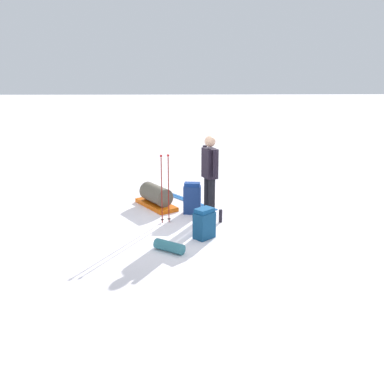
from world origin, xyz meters
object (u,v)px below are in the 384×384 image
(backpack_bright, at_px, (192,198))
(gear_sled, at_px, (156,197))
(ski_poles_planted_near, at_px, (165,185))
(backpack_large_dark, at_px, (204,224))
(skier_standing, at_px, (210,173))
(thermos_bottle, at_px, (221,216))
(ski_pair_near, at_px, (190,201))
(sleeping_mat_rolled, at_px, (169,246))

(backpack_bright, bearing_deg, gear_sled, -31.42)
(ski_poles_planted_near, height_order, gear_sled, ski_poles_planted_near)
(backpack_large_dark, height_order, backpack_bright, backpack_bright)
(skier_standing, distance_m, backpack_bright, 0.77)
(backpack_bright, distance_m, thermos_bottle, 0.81)
(ski_pair_near, bearing_deg, gear_sled, 25.08)
(backpack_bright, distance_m, gear_sled, 0.94)
(ski_pair_near, relative_size, gear_sled, 1.19)
(ski_poles_planted_near, bearing_deg, sleeping_mat_rolled, 94.70)
(backpack_bright, height_order, gear_sled, backpack_bright)
(backpack_large_dark, relative_size, ski_poles_planted_near, 0.41)
(gear_sled, height_order, thermos_bottle, gear_sled)
(skier_standing, height_order, backpack_bright, skier_standing)
(ski_poles_planted_near, bearing_deg, skier_standing, -163.31)
(skier_standing, bearing_deg, gear_sled, -33.62)
(ski_pair_near, relative_size, backpack_large_dark, 2.54)
(gear_sled, relative_size, thermos_bottle, 4.67)
(ski_pair_near, height_order, ski_poles_planted_near, ski_poles_planted_near)
(skier_standing, xyz_separation_m, sleeping_mat_rolled, (0.77, 1.73, -0.86))
(backpack_large_dark, distance_m, ski_poles_planted_near, 1.24)
(backpack_large_dark, bearing_deg, ski_poles_planted_near, -49.63)
(backpack_large_dark, relative_size, sleeping_mat_rolled, 1.03)
(skier_standing, bearing_deg, backpack_large_dark, 82.31)
(skier_standing, xyz_separation_m, gear_sled, (1.14, -0.76, -0.73))
(ski_poles_planted_near, bearing_deg, gear_sled, -76.27)
(ski_poles_planted_near, bearing_deg, thermos_bottle, 179.15)
(skier_standing, bearing_deg, sleeping_mat_rolled, 66.05)
(skier_standing, xyz_separation_m, backpack_large_dark, (0.15, 1.13, -0.68))
(ski_poles_planted_near, xyz_separation_m, sleeping_mat_rolled, (-0.12, 1.47, -0.67))
(thermos_bottle, bearing_deg, ski_pair_near, -66.94)
(skier_standing, relative_size, backpack_large_dark, 2.99)
(skier_standing, xyz_separation_m, ski_poles_planted_near, (0.89, 0.27, -0.19))
(ski_pair_near, height_order, sleeping_mat_rolled, sleeping_mat_rolled)
(skier_standing, xyz_separation_m, backpack_bright, (0.35, -0.27, -0.62))
(ski_pair_near, xyz_separation_m, backpack_large_dark, (-0.23, 2.25, 0.27))
(gear_sled, bearing_deg, skier_standing, 146.38)
(ski_poles_planted_near, bearing_deg, backpack_large_dark, 130.37)
(gear_sled, distance_m, sleeping_mat_rolled, 2.52)
(skier_standing, relative_size, ski_pair_near, 1.18)
(ski_pair_near, distance_m, backpack_bright, 0.90)
(ski_pair_near, relative_size, backpack_bright, 2.13)
(ski_poles_planted_near, height_order, thermos_bottle, ski_poles_planted_near)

